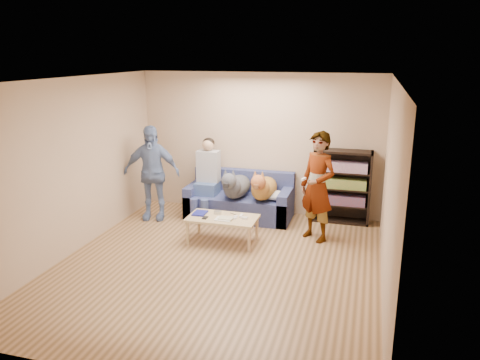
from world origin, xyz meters
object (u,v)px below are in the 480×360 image
(dog_gray, at_px, (236,186))
(bookshelf, at_px, (342,185))
(person_standing_right, at_px, (318,187))
(person_standing_left, at_px, (152,173))
(sofa, at_px, (240,202))
(person_seated, at_px, (207,175))
(camera_silver, at_px, (218,213))
(coffee_table, at_px, (223,220))
(notebook_blue, at_px, (200,213))
(dog_tan, at_px, (263,188))

(dog_gray, xyz_separation_m, bookshelf, (1.82, 0.47, 0.03))
(person_standing_right, relative_size, dog_gray, 1.40)
(person_standing_left, xyz_separation_m, sofa, (1.50, 0.53, -0.58))
(sofa, xyz_separation_m, person_seated, (-0.60, -0.13, 0.49))
(camera_silver, relative_size, coffee_table, 0.10)
(person_seated, bearing_deg, notebook_blue, -76.43)
(dog_tan, height_order, bookshelf, bookshelf)
(dog_gray, bearing_deg, person_standing_left, -168.94)
(person_seated, bearing_deg, bookshelf, 8.56)
(sofa, relative_size, coffee_table, 1.73)
(coffee_table, distance_m, bookshelf, 2.30)
(sofa, relative_size, person_seated, 1.29)
(dog_tan, bearing_deg, dog_gray, -175.46)
(person_standing_left, xyz_separation_m, person_seated, (0.90, 0.40, -0.08))
(person_seated, xyz_separation_m, dog_tan, (1.07, -0.07, -0.13))
(dog_tan, bearing_deg, person_seated, 176.24)
(camera_silver, relative_size, person_seated, 0.07)
(person_standing_right, xyz_separation_m, camera_silver, (-1.53, -0.41, -0.44))
(dog_tan, bearing_deg, person_standing_left, -170.55)
(camera_silver, xyz_separation_m, coffee_table, (0.12, -0.12, -0.07))
(dog_gray, relative_size, dog_tan, 1.07)
(dog_tan, xyz_separation_m, bookshelf, (1.33, 0.43, 0.04))
(dog_gray, height_order, bookshelf, bookshelf)
(coffee_table, relative_size, bookshelf, 0.85)
(person_standing_left, bearing_deg, person_standing_right, -14.97)
(person_seated, height_order, coffee_table, person_seated)
(person_standing_right, bearing_deg, person_seated, -160.90)
(dog_gray, distance_m, dog_tan, 0.50)
(person_standing_right, bearing_deg, dog_tan, -172.42)
(notebook_blue, bearing_deg, person_seated, 103.57)
(dog_gray, relative_size, bookshelf, 0.97)
(person_standing_left, relative_size, person_seated, 1.17)
(person_standing_right, height_order, dog_gray, person_standing_right)
(person_seated, bearing_deg, dog_tan, -3.76)
(person_standing_left, relative_size, bookshelf, 1.32)
(notebook_blue, relative_size, person_seated, 0.18)
(notebook_blue, bearing_deg, camera_silver, 14.04)
(person_standing_right, distance_m, person_seated, 2.16)
(person_standing_right, xyz_separation_m, coffee_table, (-1.41, -0.53, -0.51))
(dog_gray, xyz_separation_m, coffee_table, (0.08, -1.01, -0.27))
(dog_gray, bearing_deg, person_seated, 169.25)
(person_standing_left, xyz_separation_m, dog_tan, (1.97, 0.33, -0.21))
(camera_silver, relative_size, sofa, 0.06)
(dog_gray, bearing_deg, bookshelf, 14.49)
(person_seated, bearing_deg, sofa, 12.00)
(person_seated, height_order, dog_tan, person_seated)
(notebook_blue, relative_size, coffee_table, 0.24)
(camera_silver, xyz_separation_m, person_seated, (-0.54, 1.00, 0.33))
(person_standing_left, height_order, notebook_blue, person_standing_left)
(person_standing_left, relative_size, dog_gray, 1.36)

